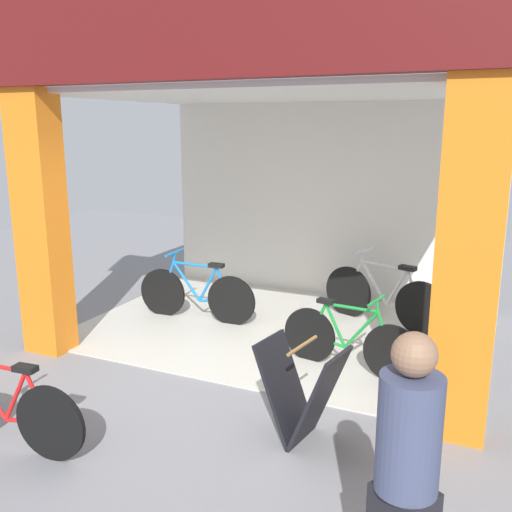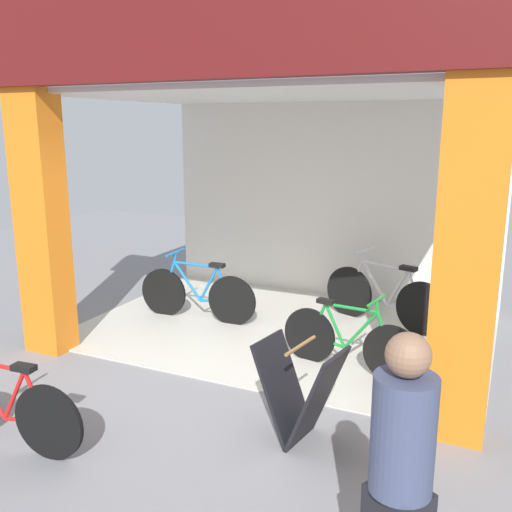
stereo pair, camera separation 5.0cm
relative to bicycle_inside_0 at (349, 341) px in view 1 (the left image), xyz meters
The scene contains 8 objects.
ground_plane 1.41m from the bicycle_inside_0, 142.05° to the right, with size 17.92×17.92×0.00m, color gray.
shop_facade 2.12m from the bicycle_inside_0, 143.74° to the left, with size 5.16×3.73×3.78m.
bicycle_inside_0 is the anchor object (origin of this frame).
bicycle_inside_1 2.38m from the bicycle_inside_0, 162.36° to the left, with size 1.68×0.46×0.92m.
bicycle_inside_2 1.55m from the bicycle_inside_0, 88.65° to the left, with size 1.69×0.64×0.97m.
bicycle_parked_0 3.35m from the bicycle_inside_0, 129.58° to the right, with size 1.57×0.43×0.86m.
sandwich_board_sign 1.48m from the bicycle_inside_0, 89.77° to the right, with size 0.75×0.56×0.86m.
pedestrian_1 3.17m from the bicycle_inside_0, 70.01° to the right, with size 0.43×0.43×1.62m.
Camera 1 is at (2.48, -4.63, 2.56)m, focal length 39.53 mm.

